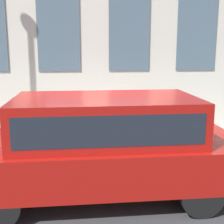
% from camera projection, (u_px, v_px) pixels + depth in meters
% --- Properties ---
extents(ground_plane, '(80.00, 80.00, 0.00)m').
position_uv_depth(ground_plane, '(103.00, 170.00, 6.77)').
color(ground_plane, '#38383A').
extents(sidewalk, '(2.87, 60.00, 0.16)m').
position_uv_depth(sidewalk, '(99.00, 146.00, 8.15)').
color(sidewalk, '#9E9B93').
rests_on(sidewalk, ground_plane).
extents(fire_hydrant, '(0.28, 0.40, 0.68)m').
position_uv_depth(fire_hydrant, '(100.00, 139.00, 7.28)').
color(fire_hydrant, red).
rests_on(fire_hydrant, sidewalk).
extents(person, '(0.32, 0.21, 1.31)m').
position_uv_depth(person, '(124.00, 118.00, 7.50)').
color(person, '#232328').
rests_on(person, sidewalk).
extents(parked_truck_red_near, '(1.98, 4.97, 1.78)m').
position_uv_depth(parked_truck_red_near, '(102.00, 140.00, 5.41)').
color(parked_truck_red_near, black).
rests_on(parked_truck_red_near, ground_plane).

